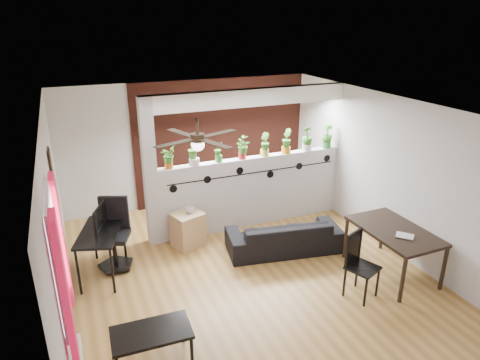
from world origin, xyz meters
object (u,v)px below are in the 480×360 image
(potted_plant_6, at_px, (307,138))
(sofa, at_px, (284,236))
(potted_plant_3, at_px, (242,147))
(potted_plant_7, at_px, (327,135))
(potted_plant_0, at_px, (168,156))
(folding_chair, at_px, (358,259))
(potted_plant_5, at_px, (286,140))
(dining_table, at_px, (394,234))
(computer_desk, at_px, (100,235))
(cube_shelf, at_px, (188,229))
(ceiling_fan, at_px, (198,140))
(office_chair, at_px, (114,238))
(coffee_table, at_px, (151,334))
(potted_plant_1, at_px, (194,151))
(potted_plant_2, at_px, (219,151))
(potted_plant_4, at_px, (265,144))
(cup, at_px, (190,210))

(potted_plant_6, bearing_deg, sofa, -133.14)
(potted_plant_3, distance_m, potted_plant_7, 1.81)
(potted_plant_0, xyz_separation_m, folding_chair, (2.01, -2.63, -0.98))
(potted_plant_5, bearing_deg, dining_table, -75.87)
(potted_plant_0, height_order, computer_desk, potted_plant_0)
(dining_table, bearing_deg, cube_shelf, 142.50)
(potted_plant_5, bearing_deg, ceiling_fan, -141.67)
(office_chair, height_order, coffee_table, office_chair)
(potted_plant_0, relative_size, computer_desk, 0.34)
(potted_plant_0, height_order, cube_shelf, potted_plant_0)
(potted_plant_1, distance_m, cube_shelf, 1.37)
(ceiling_fan, height_order, cube_shelf, ceiling_fan)
(folding_chair, xyz_separation_m, coffee_table, (-2.97, -0.16, -0.20))
(cube_shelf, bearing_deg, potted_plant_5, -8.81)
(sofa, height_order, computer_desk, computer_desk)
(potted_plant_3, bearing_deg, potted_plant_1, -180.00)
(potted_plant_7, distance_m, computer_desk, 4.58)
(potted_plant_7, bearing_deg, potted_plant_5, -180.00)
(potted_plant_2, relative_size, potted_plant_7, 0.81)
(potted_plant_0, distance_m, sofa, 2.38)
(potted_plant_5, distance_m, computer_desk, 3.72)
(potted_plant_2, bearing_deg, potted_plant_0, 180.00)
(office_chair, bearing_deg, sofa, -12.40)
(potted_plant_2, height_order, office_chair, potted_plant_2)
(potted_plant_5, bearing_deg, potted_plant_3, 180.00)
(potted_plant_5, xyz_separation_m, coffee_table, (-3.22, -2.79, -1.22))
(potted_plant_1, xyz_separation_m, potted_plant_6, (2.26, 0.00, -0.01))
(office_chair, bearing_deg, potted_plant_0, 26.50)
(potted_plant_3, relative_size, cube_shelf, 0.66)
(potted_plant_4, xyz_separation_m, computer_desk, (-3.08, -0.72, -0.89))
(office_chair, bearing_deg, folding_chair, -34.33)
(cube_shelf, bearing_deg, potted_plant_1, 33.91)
(potted_plant_0, relative_size, cube_shelf, 0.65)
(folding_chair, bearing_deg, coffee_table, -176.85)
(cup, height_order, coffee_table, cup)
(cube_shelf, relative_size, dining_table, 0.44)
(potted_plant_1, distance_m, potted_plant_4, 1.35)
(potted_plant_6, height_order, folding_chair, potted_plant_6)
(potted_plant_4, distance_m, folding_chair, 2.82)
(potted_plant_4, relative_size, dining_table, 0.31)
(potted_plant_5, relative_size, coffee_table, 0.50)
(dining_table, bearing_deg, potted_plant_6, 93.59)
(ceiling_fan, height_order, potted_plant_6, ceiling_fan)
(office_chair, bearing_deg, potted_plant_2, 15.09)
(potted_plant_6, xyz_separation_m, folding_chair, (-0.70, -2.63, -1.02))
(potted_plant_1, xyz_separation_m, potted_plant_7, (2.71, 0.00, -0.01))
(cup, distance_m, office_chair, 1.32)
(potted_plant_0, relative_size, potted_plant_3, 0.99)
(office_chair, distance_m, coffee_table, 2.27)
(ceiling_fan, height_order, potted_plant_4, ceiling_fan)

